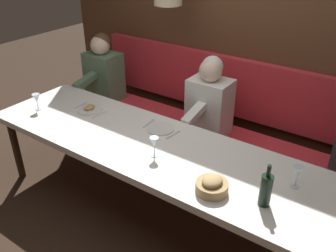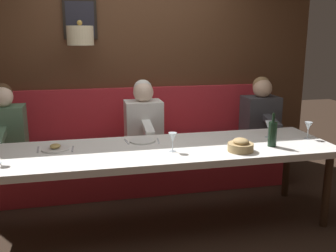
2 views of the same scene
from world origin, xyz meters
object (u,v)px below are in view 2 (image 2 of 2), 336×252
object	(u,v)px
diner_nearest	(261,113)
diner_near	(144,119)
diner_middle	(5,125)
wine_glass_0	(269,126)
dining_table	(158,154)
wine_glass_2	(173,138)
wine_bottle	(273,134)
bread_bowl	(241,146)
wine_glass_3	(308,127)

from	to	relation	value
diner_nearest	diner_near	xyz separation A→B (m)	(0.00, 1.39, 0.00)
diner_nearest	diner_near	size ratio (longest dim) A/B	1.00
diner_middle	wine_glass_0	bearing A→B (deg)	-107.02
dining_table	diner_near	world-z (taller)	diner_near
wine_glass_2	wine_bottle	size ratio (longest dim) A/B	0.55
dining_table	wine_glass_2	bearing A→B (deg)	-142.37
wine_glass_0	bread_bowl	size ratio (longest dim) A/B	0.75
wine_glass_2	bread_bowl	distance (m)	0.58
diner_near	diner_middle	xyz separation A→B (m)	(0.00, 1.42, 0.00)
diner_middle	wine_bottle	xyz separation A→B (m)	(-1.06, -2.41, 0.04)
diner_near	wine_glass_3	xyz separation A→B (m)	(-0.90, -1.44, 0.04)
wine_glass_0	dining_table	bearing A→B (deg)	95.73
wine_glass_3	diner_nearest	bearing A→B (deg)	3.11
dining_table	wine_glass_0	size ratio (longest dim) A/B	19.20
diner_nearest	wine_bottle	distance (m)	1.13
wine_bottle	wine_glass_0	bearing A→B (deg)	-20.94
dining_table	bread_bowl	distance (m)	0.72
wine_glass_2	wine_glass_3	distance (m)	1.36
dining_table	wine_glass_2	size ratio (longest dim) A/B	19.20
diner_near	bread_bowl	xyz separation A→B (m)	(-1.13, -0.65, -0.03)
dining_table	diner_nearest	bearing A→B (deg)	-57.85
diner_nearest	dining_table	bearing A→B (deg)	122.15
wine_glass_0	bread_bowl	distance (m)	0.58
diner_middle	wine_bottle	world-z (taller)	diner_middle
diner_nearest	bread_bowl	distance (m)	1.35
bread_bowl	wine_glass_2	bearing A→B (deg)	77.94
wine_glass_2	diner_near	bearing A→B (deg)	4.87
diner_middle	wine_glass_0	world-z (taller)	diner_middle
dining_table	diner_near	distance (m)	0.89
dining_table	diner_middle	world-z (taller)	diner_middle
wine_glass_2	bread_bowl	size ratio (longest dim) A/B	0.75
wine_bottle	bread_bowl	size ratio (longest dim) A/B	1.36
diner_middle	wine_glass_0	xyz separation A→B (m)	(-0.77, -2.52, 0.04)
diner_nearest	wine_glass_0	size ratio (longest dim) A/B	4.82
diner_near	wine_bottle	world-z (taller)	diner_near
diner_nearest	wine_glass_3	world-z (taller)	diner_nearest
wine_glass_0	wine_glass_3	bearing A→B (deg)	-110.75
wine_glass_2	bread_bowl	xyz separation A→B (m)	(-0.12, -0.57, -0.07)
bread_bowl	diner_nearest	bearing A→B (deg)	-32.99
wine_glass_2	wine_glass_3	world-z (taller)	same
dining_table	bread_bowl	size ratio (longest dim) A/B	14.31
dining_table	diner_middle	size ratio (longest dim) A/B	3.98
diner_middle	wine_bottle	bearing A→B (deg)	-113.68
diner_nearest	wine_glass_3	distance (m)	0.90
wine_glass_0	diner_near	bearing A→B (deg)	54.83
wine_bottle	dining_table	bearing A→B (deg)	80.11
wine_glass_0	wine_bottle	xyz separation A→B (m)	(-0.29, 0.11, -0.00)
dining_table	diner_near	bearing A→B (deg)	-0.97
wine_glass_3	wine_bottle	distance (m)	0.48
diner_nearest	diner_middle	world-z (taller)	same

